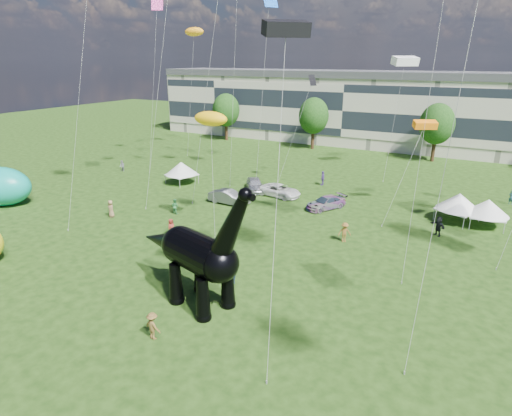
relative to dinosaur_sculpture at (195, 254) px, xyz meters
The scene contains 16 objects.
ground 4.12m from the dinosaur_sculpture, 92.45° to the right, with size 220.00×220.00×0.00m, color #16330C.
terrace_row 60.38m from the dinosaur_sculpture, 97.71° to the left, with size 78.00×11.00×12.00m, color beige.
tree_far_left 59.10m from the dinosaur_sculpture, 120.65° to the left, with size 5.20×5.20×9.44m.
tree_mid_left 52.28m from the dinosaur_sculpture, 103.40° to the left, with size 5.20×5.20×9.44m.
tree_mid_right 51.47m from the dinosaur_sculpture, 81.15° to the left, with size 5.20×5.20×9.44m.
dinosaur_sculpture is the anchor object (origin of this frame).
car_silver 25.44m from the dinosaur_sculpture, 110.35° to the left, with size 1.86×4.61×1.57m, color silver.
car_grey 20.30m from the dinosaur_sculpture, 116.27° to the left, with size 1.63×4.67×1.54m, color slate.
car_white 23.88m from the dinosaur_sculpture, 102.56° to the left, with size 2.34×5.08×1.41m, color white.
car_dark 21.84m from the dinosaur_sculpture, 87.20° to the left, with size 1.90×4.68×1.36m, color #595960.
gazebo_near 29.14m from the dinosaur_sculpture, 56.19° to the left, with size 4.35×4.35×2.72m.
gazebo_far 27.98m from the dinosaur_sculpture, 60.76° to the left, with size 5.45×5.45×2.88m.
gazebo_left 28.79m from the dinosaur_sculpture, 130.11° to the left, with size 4.93×4.93×2.83m.
inflatable_teal 31.00m from the dinosaur_sculpture, 169.27° to the left, with size 6.79×4.24×4.24m, color #0DA08F.
visitors 14.56m from the dinosaur_sculpture, 97.57° to the left, with size 49.10×38.00×1.84m.
kites 28.47m from the dinosaur_sculpture, 95.28° to the left, with size 63.22×53.46×29.92m.
Camera 1 is at (15.43, -17.61, 15.30)m, focal length 30.00 mm.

